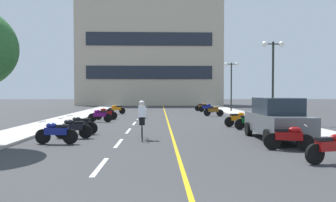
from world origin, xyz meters
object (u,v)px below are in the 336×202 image
at_px(parked_car_near, 277,119).
at_px(motorcycle_6, 250,121).
at_px(motorcycle_12, 207,108).
at_px(motorcycle_13, 203,107).
at_px(motorcycle_9, 106,113).
at_px(street_lamp_mid, 273,63).
at_px(street_lamp_far, 231,75).
at_px(motorcycle_8, 100,115).
at_px(motorcycle_7, 238,119).
at_px(motorcycle_1, 331,147).
at_px(motorcycle_5, 80,125).
at_px(motorcycle_4, 73,128).
at_px(motorcycle_10, 214,111).
at_px(motorcycle_3, 56,132).
at_px(cyclist_rider, 142,119).
at_px(motorcycle_11, 116,109).
at_px(motorcycle_2, 289,137).

xyz_separation_m(parked_car_near, motorcycle_6, (-0.07, 3.78, -0.44)).
relative_size(motorcycle_12, motorcycle_13, 0.97).
bearing_deg(motorcycle_9, street_lamp_mid, -15.44).
distance_m(motorcycle_6, motorcycle_9, 11.08).
xyz_separation_m(street_lamp_far, motorcycle_12, (-2.55, -0.09, -3.34)).
distance_m(street_lamp_far, motorcycle_8, 16.13).
bearing_deg(motorcycle_7, motorcycle_1, -88.56).
bearing_deg(motorcycle_9, motorcycle_5, -89.02).
distance_m(motorcycle_4, motorcycle_8, 7.67).
distance_m(motorcycle_4, motorcycle_10, 15.21).
height_order(parked_car_near, motorcycle_10, parked_car_near).
distance_m(motorcycle_3, motorcycle_4, 1.55).
relative_size(street_lamp_far, motorcycle_7, 2.99).
distance_m(motorcycle_10, motorcycle_12, 5.67).
height_order(motorcycle_3, motorcycle_5, same).
xyz_separation_m(motorcycle_10, motorcycle_13, (0.10, 7.56, 0.00)).
height_order(street_lamp_mid, motorcycle_7, street_lamp_mid).
bearing_deg(street_lamp_far, street_lamp_mid, -90.18).
bearing_deg(motorcycle_6, motorcycle_12, 90.05).
height_order(motorcycle_4, motorcycle_10, same).
height_order(motorcycle_7, cyclist_rider, cyclist_rider).
xyz_separation_m(motorcycle_6, motorcycle_12, (-0.01, 15.22, 0.00)).
bearing_deg(motorcycle_1, motorcycle_12, 89.98).
bearing_deg(motorcycle_11, motorcycle_1, -66.56).
xyz_separation_m(motorcycle_9, cyclist_rider, (3.25, -9.90, 0.41)).
relative_size(motorcycle_3, motorcycle_10, 1.04).
bearing_deg(motorcycle_3, motorcycle_5, 85.79).
height_order(motorcycle_2, motorcycle_5, same).
xyz_separation_m(motorcycle_11, motorcycle_13, (8.82, 4.57, 0.00)).
height_order(motorcycle_2, motorcycle_6, same).
bearing_deg(motorcycle_3, motorcycle_10, 58.23).
bearing_deg(motorcycle_8, street_lamp_mid, -6.42).
xyz_separation_m(motorcycle_8, motorcycle_12, (9.05, 10.60, 0.00)).
distance_m(motorcycle_2, motorcycle_10, 15.77).
relative_size(street_lamp_mid, motorcycle_4, 3.10).
bearing_deg(motorcycle_7, motorcycle_3, -145.41).
relative_size(motorcycle_11, cyclist_rider, 0.96).
xyz_separation_m(street_lamp_mid, motorcycle_3, (-11.56, -7.90, -3.49)).
bearing_deg(cyclist_rider, motorcycle_12, 72.94).
xyz_separation_m(motorcycle_1, motorcycle_9, (-8.96, 14.69, 0.00)).
distance_m(motorcycle_2, motorcycle_5, 9.59).
xyz_separation_m(motorcycle_7, cyclist_rider, (-5.47, -4.89, 0.41)).
height_order(motorcycle_7, motorcycle_8, same).
bearing_deg(motorcycle_2, motorcycle_10, 89.60).
bearing_deg(motorcycle_13, street_lamp_mid, -78.95).
relative_size(street_lamp_far, motorcycle_9, 2.96).
bearing_deg(motorcycle_10, motorcycle_8, -150.59).
relative_size(motorcycle_2, motorcycle_5, 0.98).
bearing_deg(motorcycle_9, motorcycle_10, 19.50).
distance_m(parked_car_near, motorcycle_6, 3.81).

